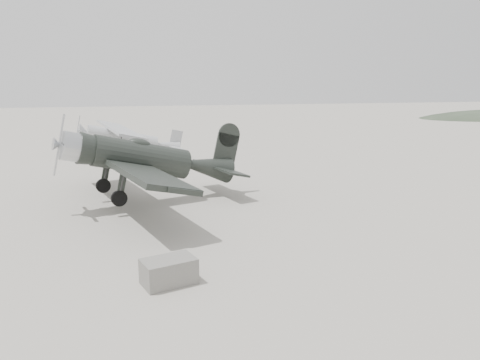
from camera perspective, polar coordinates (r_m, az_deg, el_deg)
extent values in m
plane|color=#A6A093|center=(20.28, -3.54, -4.33)|extent=(160.00, 160.00, 0.00)
cylinder|color=black|center=(22.02, -11.95, 2.55)|extent=(4.67, 2.67, 1.42)
cone|color=black|center=(23.23, -4.10, 3.43)|extent=(2.90, 2.04, 1.31)
cylinder|color=#B8BABD|center=(21.30, -19.86, 1.75)|extent=(1.24, 1.47, 1.25)
cone|color=#B8BABD|center=(21.21, -21.47, 1.58)|extent=(0.51, 0.65, 0.57)
cube|color=#B8BABD|center=(21.22, -21.28, 1.60)|extent=(0.11, 0.19, 2.63)
ellipsoid|color=black|center=(21.86, -12.53, 4.12)|extent=(1.27, 0.99, 0.47)
cube|color=black|center=(21.88, -13.67, 1.47)|extent=(5.63, 12.22, 0.22)
cube|color=black|center=(23.58, -2.33, 3.71)|extent=(2.32, 4.39, 0.10)
cube|color=black|center=(23.53, -2.02, 5.80)|extent=(1.19, 0.46, 1.82)
cylinder|color=black|center=(20.80, -13.48, -3.01)|extent=(0.70, 0.36, 0.69)
cylinder|color=black|center=(23.36, -15.40, -1.43)|extent=(0.70, 0.36, 0.69)
cylinder|color=#333333|center=(20.63, -13.58, -1.19)|extent=(0.14, 0.14, 1.42)
cylinder|color=#333333|center=(23.21, -15.49, 0.20)|extent=(0.14, 0.14, 1.42)
cylinder|color=black|center=(23.77, -1.78, 2.60)|extent=(0.24, 0.14, 0.22)
cylinder|color=#9FA1A4|center=(33.86, -14.10, 4.98)|extent=(4.92, 1.95, 1.02)
cone|color=#9FA1A4|center=(34.55, -8.78, 5.35)|extent=(1.82, 1.24, 0.93)
cone|color=#9FA1A4|center=(33.51, -18.63, 4.63)|extent=(0.73, 1.05, 0.96)
cube|color=#9FA1A4|center=(33.48, -19.26, 4.58)|extent=(0.07, 0.14, 2.04)
cube|color=#9FA1A4|center=(33.73, -14.77, 5.90)|extent=(3.73, 10.33, 0.17)
cube|color=#9FA1A4|center=(34.67, -8.04, 5.47)|extent=(1.44, 3.25, 0.07)
cube|color=#9FA1A4|center=(34.63, -7.93, 6.47)|extent=(0.83, 0.24, 1.20)
cylinder|color=black|center=(32.95, -14.92, 2.26)|extent=(0.53, 0.23, 0.52)
cylinder|color=black|center=(34.94, -15.46, 2.79)|extent=(0.53, 0.23, 0.52)
cylinder|color=#333333|center=(32.87, -14.97, 3.16)|extent=(0.10, 0.10, 1.11)
cylinder|color=#333333|center=(34.86, -15.51, 3.64)|extent=(0.10, 0.10, 1.11)
cylinder|color=black|center=(34.76, -7.73, 4.96)|extent=(0.18, 0.10, 0.17)
cube|color=slate|center=(13.87, -8.67, -10.94)|extent=(1.71, 1.35, 0.75)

